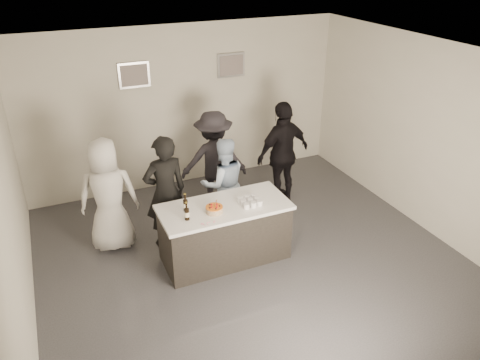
{
  "coord_description": "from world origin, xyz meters",
  "views": [
    {
      "loc": [
        -2.43,
        -5.04,
        4.24
      ],
      "look_at": [
        0.0,
        0.5,
        1.15
      ],
      "focal_mm": 35.0,
      "sensor_mm": 36.0,
      "label": 1
    }
  ],
  "objects": [
    {
      "name": "ceiling",
      "position": [
        0.0,
        0.0,
        3.0
      ],
      "size": [
        6.0,
        6.0,
        0.0
      ],
      "primitive_type": "plane",
      "rotation": [
        3.14,
        0.0,
        0.0
      ],
      "color": "white"
    },
    {
      "name": "tumbler_cluster",
      "position": [
        0.03,
        0.22,
        0.94
      ],
      "size": [
        0.3,
        0.3,
        0.08
      ],
      "primitive_type": "cube",
      "color": "#BF9312",
      "rests_on": "bar_counter"
    },
    {
      "name": "person_main_black",
      "position": [
        -0.99,
        1.02,
        0.9
      ],
      "size": [
        0.69,
        0.48,
        1.8
      ],
      "primitive_type": "imported",
      "rotation": [
        0.0,
        0.0,
        3.22
      ],
      "color": "black",
      "rests_on": "ground"
    },
    {
      "name": "bar_counter",
      "position": [
        -0.33,
        0.3,
        0.45
      ],
      "size": [
        1.86,
        0.86,
        0.9
      ],
      "primitive_type": "cube",
      "color": "white",
      "rests_on": "ground"
    },
    {
      "name": "wall_right",
      "position": [
        3.0,
        0.0,
        1.5
      ],
      "size": [
        0.04,
        6.0,
        3.0
      ],
      "primitive_type": "cube",
      "color": "beige",
      "rests_on": "ground"
    },
    {
      "name": "beer_bottle_a",
      "position": [
        -0.87,
        0.39,
        1.03
      ],
      "size": [
        0.07,
        0.07,
        0.26
      ],
      "primitive_type": "cylinder",
      "color": "black",
      "rests_on": "bar_counter"
    },
    {
      "name": "person_guest_right",
      "position": [
        1.27,
        1.51,
        0.94
      ],
      "size": [
        1.17,
        0.68,
        1.87
      ],
      "primitive_type": "imported",
      "rotation": [
        0.0,
        0.0,
        3.36
      ],
      "color": "black",
      "rests_on": "ground"
    },
    {
      "name": "wall_back",
      "position": [
        0.0,
        3.0,
        1.5
      ],
      "size": [
        6.0,
        0.04,
        3.0
      ],
      "primitive_type": "cube",
      "color": "beige",
      "rests_on": "ground"
    },
    {
      "name": "person_main_blue",
      "position": [
        0.0,
        1.16,
        0.78
      ],
      "size": [
        0.8,
        0.65,
        1.55
      ],
      "primitive_type": "imported",
      "rotation": [
        0.0,
        0.0,
        3.05
      ],
      "color": "#B0C9E7",
      "rests_on": "ground"
    },
    {
      "name": "floor",
      "position": [
        0.0,
        0.0,
        0.0
      ],
      "size": [
        6.0,
        6.0,
        0.0
      ],
      "primitive_type": "plane",
      "color": "#3D3D42",
      "rests_on": "ground"
    },
    {
      "name": "picture_left",
      "position": [
        -0.9,
        2.97,
        2.2
      ],
      "size": [
        0.54,
        0.04,
        0.44
      ],
      "primitive_type": "cube",
      "color": "#B2B2B7",
      "rests_on": "wall_back"
    },
    {
      "name": "cake",
      "position": [
        -0.52,
        0.2,
        0.94
      ],
      "size": [
        0.24,
        0.24,
        0.08
      ],
      "primitive_type": "cylinder",
      "color": "orange",
      "rests_on": "bar_counter"
    },
    {
      "name": "wall_left",
      "position": [
        -3.0,
        0.0,
        1.5
      ],
      "size": [
        0.04,
        6.0,
        3.0
      ],
      "primitive_type": "cube",
      "color": "beige",
      "rests_on": "ground"
    },
    {
      "name": "beer_bottle_b",
      "position": [
        -0.93,
        0.16,
        1.03
      ],
      "size": [
        0.07,
        0.07,
        0.26
      ],
      "primitive_type": "cylinder",
      "color": "black",
      "rests_on": "bar_counter"
    },
    {
      "name": "person_guest_left",
      "position": [
        -1.78,
        1.29,
        0.89
      ],
      "size": [
        0.96,
        0.72,
        1.78
      ],
      "primitive_type": "imported",
      "rotation": [
        0.0,
        0.0,
        2.95
      ],
      "color": "silver",
      "rests_on": "ground"
    },
    {
      "name": "wall_front",
      "position": [
        0.0,
        -3.0,
        1.5
      ],
      "size": [
        6.0,
        0.04,
        3.0
      ],
      "primitive_type": "cube",
      "color": "beige",
      "rests_on": "ground"
    },
    {
      "name": "person_guest_back",
      "position": [
        0.11,
        1.86,
        0.88
      ],
      "size": [
        1.26,
        0.91,
        1.75
      ],
      "primitive_type": "imported",
      "rotation": [
        0.0,
        0.0,
        2.89
      ],
      "color": "black",
      "rests_on": "ground"
    },
    {
      "name": "picture_right",
      "position": [
        0.9,
        2.97,
        2.2
      ],
      "size": [
        0.54,
        0.04,
        0.44
      ],
      "primitive_type": "cube",
      "color": "#B2B2B7",
      "rests_on": "wall_back"
    },
    {
      "name": "candles",
      "position": [
        -0.69,
        -0.03,
        0.9
      ],
      "size": [
        0.24,
        0.08,
        0.01
      ],
      "primitive_type": "cube",
      "color": "pink",
      "rests_on": "bar_counter"
    }
  ]
}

